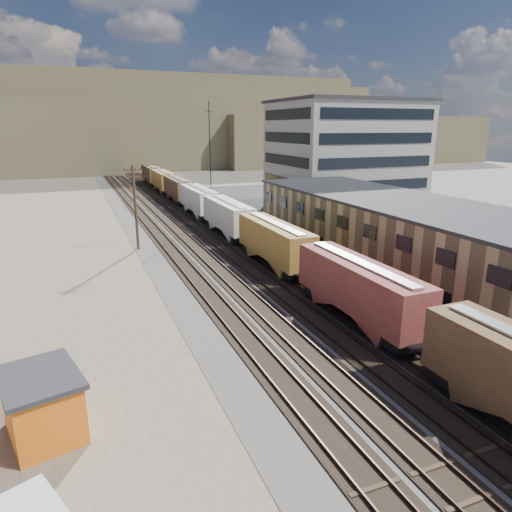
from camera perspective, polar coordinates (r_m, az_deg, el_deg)
name	(u,v)px	position (r m, az deg, el deg)	size (l,w,h in m)	color
ground	(468,458)	(24.10, 24.99, -21.93)	(300.00, 300.00, 0.00)	#6B6356
ballast_bed	(191,230)	(65.63, -8.08, 3.25)	(18.00, 200.00, 0.06)	#4C4742
dirt_yard	(32,264)	(54.38, -26.24, -0.92)	(24.00, 180.00, 0.03)	#6D5B4B
asphalt_lot	(385,239)	(61.75, 15.79, 2.00)	(26.00, 120.00, 0.04)	#232326
rail_tracks	(188,230)	(65.48, -8.55, 3.28)	(11.40, 200.00, 0.24)	black
freight_train	(212,206)	(68.33, -5.56, 6.20)	(3.00, 119.74, 4.46)	black
warehouse	(392,233)	(49.05, 16.62, 2.80)	(12.40, 40.40, 7.25)	tan
office_tower	(344,157)	(79.99, 10.96, 12.06)	(22.60, 18.60, 18.45)	#9E998E
utility_pole_north	(135,206)	(55.39, -14.85, 6.11)	(2.20, 0.32, 10.00)	#382619
radio_mast	(210,159)	(75.46, -5.74, 11.95)	(1.20, 0.16, 18.00)	black
hills_north	(111,127)	(180.84, -17.70, 15.13)	(265.00, 80.00, 32.00)	brown
maintenance_shed	(43,405)	(24.63, -25.11, -16.48)	(4.33, 5.04, 3.18)	orange
parked_car_blue	(315,206)	(80.87, 7.40, 6.17)	(2.46, 5.33, 1.48)	navy
parked_car_far	(388,217)	(73.46, 16.15, 4.68)	(1.71, 4.26, 1.45)	silver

